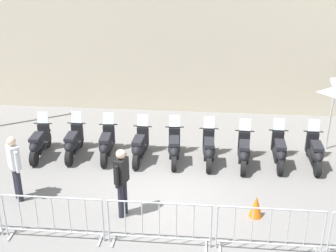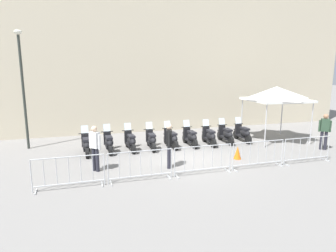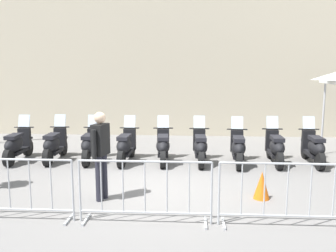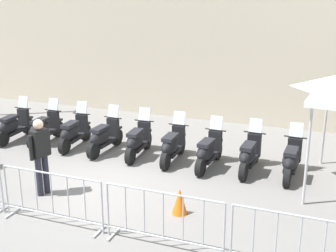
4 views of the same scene
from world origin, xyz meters
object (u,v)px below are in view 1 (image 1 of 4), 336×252
motorcycle_7 (279,151)px  motorcycle_3 (140,146)px  officer_by_barriers (122,179)px  motorcycle_2 (107,144)px  officer_mid_plaza (15,165)px  traffic_cone (256,206)px  motorcycle_8 (315,152)px  motorcycle_4 (174,147)px  motorcycle_6 (244,152)px  motorcycle_0 (39,143)px  motorcycle_1 (73,143)px  barrier_segment_3 (270,230)px  motorcycle_5 (209,149)px  barrier_segment_1 (53,218)px  barrier_segment_2 (159,224)px

motorcycle_7 → motorcycle_3: bearing=-174.1°
officer_by_barriers → motorcycle_2: bearing=114.7°
officer_mid_plaza → traffic_cone: bearing=3.0°
motorcycle_7 → motorcycle_8: 1.01m
motorcycle_4 → traffic_cone: (2.36, -2.42, -0.18)m
motorcycle_6 → motorcycle_8: same height
motorcycle_0 → traffic_cone: size_ratio=3.13×
motorcycle_1 → officer_by_barriers: 3.55m
motorcycle_1 → barrier_segment_3: bearing=-31.3°
motorcycle_5 → barrier_segment_3: size_ratio=0.78×
motorcycle_5 → motorcycle_7: 2.01m
motorcycle_0 → motorcycle_2: 2.02m
barrier_segment_1 → motorcycle_5: bearing=54.2°
officer_by_barriers → motorcycle_3: bearing=95.5°
motorcycle_5 → motorcycle_2: bearing=-175.7°
officer_mid_plaza → motorcycle_3: bearing=46.2°
officer_mid_plaza → motorcycle_7: bearing=24.9°
motorcycle_3 → motorcycle_7: bearing=5.9°
barrier_segment_2 → barrier_segment_3: (2.29, 0.20, 0.00)m
motorcycle_4 → barrier_segment_1: size_ratio=0.78×
motorcycle_0 → motorcycle_8: size_ratio=1.00×
motorcycle_1 → barrier_segment_3: motorcycle_1 is taller
barrier_segment_2 → traffic_cone: barrier_segment_2 is taller
motorcycle_7 → barrier_segment_2: (-2.68, -4.15, 0.07)m
barrier_segment_3 → motorcycle_2: bearing=142.9°
motorcycle_0 → barrier_segment_3: 7.37m
barrier_segment_1 → motorcycle_8: bearing=36.6°
barrier_segment_2 → traffic_cone: size_ratio=4.02×
motorcycle_0 → motorcycle_8: same height
barrier_segment_2 → motorcycle_2: bearing=122.2°
motorcycle_0 → officer_by_barriers: bearing=-37.1°
motorcycle_3 → motorcycle_4: 1.02m
motorcycle_3 → motorcycle_5: size_ratio=1.00×
officer_mid_plaza → motorcycle_2: bearing=59.7°
motorcycle_3 → officer_mid_plaza: officer_mid_plaza is taller
motorcycle_1 → motorcycle_5: bearing=4.4°
motorcycle_1 → officer_mid_plaza: size_ratio=1.00×
motorcycle_5 → motorcycle_6: same height
motorcycle_1 → motorcycle_8: size_ratio=1.00×
motorcycle_4 → barrier_segment_1: motorcycle_4 is taller
motorcycle_2 → motorcycle_3: bearing=2.4°
barrier_segment_1 → officer_by_barriers: officer_by_barriers is taller
motorcycle_7 → motorcycle_4: bearing=-174.4°
motorcycle_8 → traffic_cone: (-1.64, -2.81, -0.18)m
motorcycle_4 → motorcycle_7: same height
motorcycle_6 → barrier_segment_2: 4.28m
motorcycle_6 → traffic_cone: size_ratio=3.13×
motorcycle_4 → barrier_segment_3: size_ratio=0.78×
motorcycle_0 → officer_mid_plaza: bearing=-77.6°
motorcycle_0 → officer_mid_plaza: 2.40m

